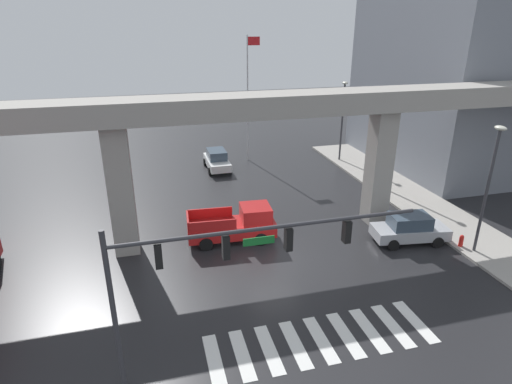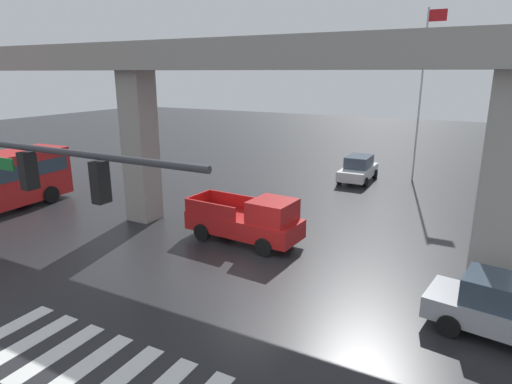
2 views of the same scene
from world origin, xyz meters
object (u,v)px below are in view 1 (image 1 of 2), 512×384
street_lamp_far_north (343,112)px  flagpole (249,91)px  pickup_truck (236,225)px  traffic_signal_mast (222,258)px  street_lamp_near_corner (490,176)px  sedan_white (217,160)px  fire_hydrant (461,242)px  sedan_silver (410,228)px  street_lamp_mid_block (385,131)px

street_lamp_far_north → flagpole: 8.60m
pickup_truck → traffic_signal_mast: traffic_signal_mast is taller
street_lamp_near_corner → pickup_truck: bearing=158.6°
traffic_signal_mast → flagpole: (7.05, 24.64, 1.66)m
sedan_white → fire_hydrant: (11.00, -17.45, -0.42)m
pickup_truck → sedan_white: (1.15, 13.15, -0.14)m
traffic_signal_mast → fire_hydrant: 16.20m
sedan_white → flagpole: flagpole is taller
traffic_signal_mast → street_lamp_near_corner: street_lamp_near_corner is taller
sedan_white → traffic_signal_mast: (-3.70, -22.78, 3.83)m
sedan_silver → street_lamp_far_north: size_ratio=0.62×
street_lamp_mid_block → fire_hydrant: 10.52m
street_lamp_mid_block → street_lamp_far_north: size_ratio=1.00×
street_lamp_mid_block → sedan_silver: bearing=-109.0°
flagpole → street_lamp_far_north: bearing=-17.0°
pickup_truck → street_lamp_mid_block: 14.11m
sedan_silver → flagpole: bearing=106.3°
flagpole → pickup_truck: bearing=-106.7°
traffic_signal_mast → street_lamp_far_north: street_lamp_far_north is taller
street_lamp_far_north → street_lamp_mid_block: bearing=-90.0°
street_lamp_far_north → fire_hydrant: street_lamp_far_north is taller
street_lamp_near_corner → street_lamp_mid_block: 10.28m
sedan_white → street_lamp_far_north: (11.40, -0.60, 3.70)m
sedan_white → traffic_signal_mast: bearing=-99.2°
pickup_truck → sedan_silver: bearing=-16.1°
pickup_truck → sedan_white: bearing=85.0°
street_lamp_near_corner → fire_hydrant: size_ratio=8.52×
sedan_white → flagpole: bearing=29.0°
street_lamp_far_north → traffic_signal_mast: bearing=-124.2°
street_lamp_mid_block → flagpole: flagpole is taller
sedan_silver → street_lamp_near_corner: size_ratio=0.62×
sedan_silver → pickup_truck: bearing=163.9°
pickup_truck → street_lamp_far_north: (12.54, 12.55, 3.57)m
pickup_truck → flagpole: bearing=73.3°
traffic_signal_mast → fire_hydrant: traffic_signal_mast is taller
sedan_silver → street_lamp_near_corner: street_lamp_near_corner is taller
sedan_white → flagpole: size_ratio=0.39×
street_lamp_far_north → fire_hydrant: 17.35m
fire_hydrant → sedan_white: bearing=122.2°
sedan_white → street_lamp_far_north: size_ratio=0.60×
pickup_truck → fire_hydrant: pickup_truck is taller
sedan_silver → sedan_white: same height
fire_hydrant → street_lamp_far_north: bearing=88.6°
street_lamp_far_north → flagpole: bearing=163.0°
sedan_white → traffic_signal_mast: traffic_signal_mast is taller
traffic_signal_mast → street_lamp_mid_block: 21.28m
traffic_signal_mast → fire_hydrant: size_ratio=12.81×
sedan_silver → street_lamp_near_corner: (2.82, -2.10, 3.70)m
pickup_truck → street_lamp_near_corner: size_ratio=0.72×
traffic_signal_mast → street_lamp_mid_block: street_lamp_mid_block is taller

